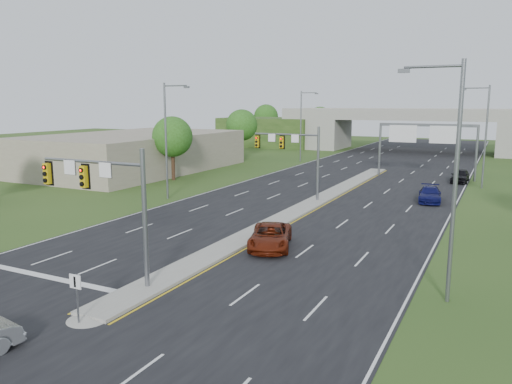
{
  "coord_description": "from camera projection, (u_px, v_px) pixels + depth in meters",
  "views": [
    {
      "loc": [
        15.32,
        -18.67,
        9.11
      ],
      "look_at": [
        0.06,
        11.99,
        3.0
      ],
      "focal_mm": 35.0,
      "sensor_mm": 36.0,
      "label": 1
    }
  ],
  "objects": [
    {
      "name": "lightpole_l_mid",
      "position": [
        168.0,
        135.0,
        47.16
      ],
      "size": [
        2.85,
        0.25,
        11.0
      ],
      "color": "slate",
      "rests_on": "ground"
    },
    {
      "name": "lightpole_r_far",
      "position": [
        484.0,
        132.0,
        53.12
      ],
      "size": [
        2.85,
        0.25,
        11.0
      ],
      "color": "slate",
      "rests_on": "ground"
    },
    {
      "name": "tree_back_a",
      "position": [
        266.0,
        117.0,
        123.26
      ],
      "size": [
        6.0,
        6.0,
        8.85
      ],
      "color": "#382316",
      "rests_on": "ground"
    },
    {
      "name": "car_far_b",
      "position": [
        430.0,
        194.0,
        46.57
      ],
      "size": [
        2.56,
        5.05,
        1.41
      ],
      "primitive_type": "imported",
      "rotation": [
        0.0,
        0.0,
        0.13
      ],
      "color": "#0B0D46",
      "rests_on": "road"
    },
    {
      "name": "tree_l_near",
      "position": [
        172.0,
        137.0,
        59.08
      ],
      "size": [
        4.8,
        4.8,
        7.6
      ],
      "color": "#382316",
      "rests_on": "ground"
    },
    {
      "name": "tree_back_b",
      "position": [
        320.0,
        119.0,
        117.18
      ],
      "size": [
        5.6,
        5.6,
        8.32
      ],
      "color": "#382316",
      "rests_on": "ground"
    },
    {
      "name": "median",
      "position": [
        310.0,
        204.0,
        45.02
      ],
      "size": [
        2.0,
        54.0,
        0.16
      ],
      "primitive_type": "cube",
      "color": "gray",
      "rests_on": "road"
    },
    {
      "name": "ground",
      "position": [
        148.0,
        289.0,
        24.77
      ],
      "size": [
        240.0,
        240.0,
        0.0
      ],
      "primitive_type": "plane",
      "color": "#294518",
      "rests_on": "ground"
    },
    {
      "name": "keep_right_sign",
      "position": [
        76.0,
        290.0,
        20.52
      ],
      "size": [
        0.6,
        0.13,
        2.2
      ],
      "color": "slate",
      "rests_on": "ground"
    },
    {
      "name": "signal_mast_near",
      "position": [
        107.0,
        192.0,
        24.87
      ],
      "size": [
        6.62,
        0.6,
        7.0
      ],
      "color": "slate",
      "rests_on": "ground"
    },
    {
      "name": "car_far_c",
      "position": [
        460.0,
        176.0,
        58.04
      ],
      "size": [
        1.9,
        4.61,
        1.56
      ],
      "primitive_type": "imported",
      "rotation": [
        0.0,
        0.0,
        -0.01
      ],
      "color": "black",
      "rests_on": "road"
    },
    {
      "name": "lightpole_l_far",
      "position": [
        302.0,
        123.0,
        78.0
      ],
      "size": [
        2.85,
        0.25,
        11.0
      ],
      "color": "slate",
      "rests_on": "ground"
    },
    {
      "name": "road",
      "position": [
        347.0,
        186.0,
        55.62
      ],
      "size": [
        24.0,
        160.0,
        0.02
      ],
      "primitive_type": "cube",
      "color": "black",
      "rests_on": "ground"
    },
    {
      "name": "tree_l_mid",
      "position": [
        242.0,
        125.0,
        82.81
      ],
      "size": [
        5.2,
        5.2,
        8.12
      ],
      "color": "#382316",
      "rests_on": "ground"
    },
    {
      "name": "lightpole_r_near",
      "position": [
        451.0,
        171.0,
        22.27
      ],
      "size": [
        2.85,
        0.25,
        11.0
      ],
      "color": "slate",
      "rests_on": "ground"
    },
    {
      "name": "sign_gantry",
      "position": [
        426.0,
        136.0,
        60.51
      ],
      "size": [
        11.58,
        0.44,
        6.67
      ],
      "color": "slate",
      "rests_on": "ground"
    },
    {
      "name": "commercial_building",
      "position": [
        135.0,
        152.0,
        68.34
      ],
      "size": [
        18.0,
        30.0,
        5.0
      ],
      "primitive_type": "cube",
      "color": "gray",
      "rests_on": "ground"
    },
    {
      "name": "overpass",
      "position": [
        415.0,
        133.0,
        94.65
      ],
      "size": [
        80.0,
        14.0,
        8.1
      ],
      "color": "gray",
      "rests_on": "ground"
    },
    {
      "name": "lane_markings",
      "position": [
        325.0,
        194.0,
        50.51
      ],
      "size": [
        23.72,
        160.0,
        0.01
      ],
      "color": "gold",
      "rests_on": "road"
    },
    {
      "name": "median_nose",
      "position": [
        88.0,
        318.0,
        21.23
      ],
      "size": [
        2.0,
        2.0,
        0.16
      ],
      "primitive_type": "cone",
      "color": "gray",
      "rests_on": "road"
    },
    {
      "name": "signal_mast_far",
      "position": [
        295.0,
        150.0,
        46.9
      ],
      "size": [
        6.62,
        0.6,
        7.0
      ],
      "color": "slate",
      "rests_on": "ground"
    },
    {
      "name": "car_far_a",
      "position": [
        270.0,
        236.0,
        31.7
      ],
      "size": [
        4.12,
        5.89,
        1.49
      ],
      "primitive_type": "imported",
      "rotation": [
        0.0,
        0.0,
        0.34
      ],
      "color": "#5A1909",
      "rests_on": "road"
    }
  ]
}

